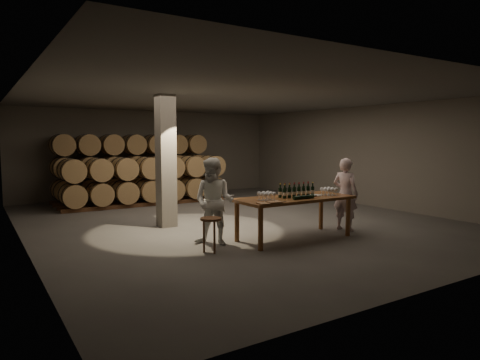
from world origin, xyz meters
TOP-DOWN VIEW (x-y plane):
  - room at (-1.80, 0.20)m, footprint 12.00×12.00m
  - tasting_table at (0.00, -2.50)m, footprint 2.60×1.10m
  - barrel_stack_back at (-0.96, 5.20)m, footprint 5.48×0.95m
  - barrel_stack_front at (-0.96, 3.80)m, footprint 5.48×0.95m
  - bottle_cluster at (0.09, -2.46)m, footprint 0.86×0.23m
  - lying_bottles at (-0.01, -2.82)m, footprint 0.61×0.08m
  - glass_cluster_left at (-0.77, -2.56)m, footprint 0.31×0.31m
  - glass_cluster_right at (0.87, -2.63)m, footprint 0.30×0.30m
  - plate at (0.56, -2.55)m, footprint 0.28×0.28m
  - notebook_near at (-0.87, -2.95)m, footprint 0.30×0.25m
  - notebook_corner at (-1.13, -2.94)m, footprint 0.23×0.27m
  - pen at (-0.65, -2.95)m, footprint 0.14×0.03m
  - stool at (-2.05, -2.54)m, footprint 0.40×0.40m
  - person_man at (1.57, -2.46)m, footprint 0.57×0.71m
  - person_woman at (-1.71, -2.05)m, footprint 1.07×1.09m

SIDE VIEW (x-z plane):
  - stool at x=-2.05m, z-range 0.21..0.87m
  - tasting_table at x=0.00m, z-range 0.35..1.25m
  - barrel_stack_front at x=-0.96m, z-range 0.04..1.61m
  - person_man at x=1.57m, z-range 0.00..1.70m
  - person_woman at x=-1.71m, z-range 0.00..1.76m
  - pen at x=-0.65m, z-range 0.90..0.91m
  - plate at x=0.56m, z-range 0.90..0.92m
  - notebook_corner at x=-1.13m, z-range 0.90..0.92m
  - notebook_near at x=-0.87m, z-range 0.90..0.93m
  - lying_bottles at x=-0.01m, z-range 0.90..0.98m
  - bottle_cluster at x=0.09m, z-range 0.86..1.16m
  - glass_cluster_right at x=0.87m, z-range 0.94..1.11m
  - glass_cluster_left at x=-0.77m, z-range 0.94..1.12m
  - barrel_stack_back at x=-0.96m, z-range 0.04..2.35m
  - room at x=-1.80m, z-range -4.40..7.60m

